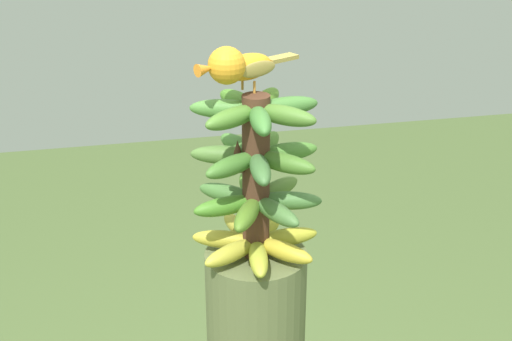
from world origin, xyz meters
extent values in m
cylinder|color=#4C2D1E|center=(0.00, 0.00, 1.44)|extent=(0.05, 0.05, 0.34)
ellipsoid|color=#A9AD34|center=(-0.06, 0.01, 1.30)|extent=(0.14, 0.06, 0.04)
ellipsoid|color=gold|center=(-0.05, -0.04, 1.30)|extent=(0.12, 0.12, 0.04)
ellipsoid|color=gold|center=(0.01, -0.07, 1.30)|extent=(0.05, 0.14, 0.04)
ellipsoid|color=gold|center=(0.05, -0.04, 1.30)|extent=(0.13, 0.10, 0.04)
ellipsoid|color=#AEA236|center=(0.06, 0.02, 1.30)|extent=(0.14, 0.07, 0.04)
ellipsoid|color=gold|center=(0.02, 0.06, 1.30)|extent=(0.08, 0.14, 0.04)
ellipsoid|color=gold|center=(-0.03, 0.06, 1.30)|extent=(0.10, 0.13, 0.04)
ellipsoid|color=#4B7F28|center=(0.06, 0.00, 1.39)|extent=(0.13, 0.04, 0.04)
ellipsoid|color=#447133|center=(0.04, 0.05, 1.39)|extent=(0.11, 0.13, 0.04)
ellipsoid|color=#437B24|center=(-0.01, 0.06, 1.39)|extent=(0.06, 0.14, 0.04)
ellipsoid|color=#507623|center=(-0.06, 0.03, 1.39)|extent=(0.13, 0.09, 0.04)
ellipsoid|color=#456E36|center=(-0.06, -0.03, 1.39)|extent=(0.14, 0.09, 0.04)
ellipsoid|color=#426F34|center=(-0.02, -0.06, 1.39)|extent=(0.07, 0.14, 0.04)
ellipsoid|color=#4D712B|center=(0.04, -0.05, 1.39)|extent=(0.11, 0.13, 0.04)
ellipsoid|color=#45792C|center=(0.01, -0.06, 1.49)|extent=(0.05, 0.14, 0.04)
ellipsoid|color=#4A7929|center=(0.05, -0.03, 1.49)|extent=(0.13, 0.10, 0.04)
ellipsoid|color=#477E33|center=(0.06, 0.02, 1.49)|extent=(0.14, 0.08, 0.04)
ellipsoid|color=#4C7332|center=(0.02, 0.06, 1.49)|extent=(0.08, 0.14, 0.04)
ellipsoid|color=#406F2A|center=(-0.03, 0.05, 1.49)|extent=(0.10, 0.13, 0.04)
ellipsoid|color=#406B37|center=(-0.06, 0.01, 1.49)|extent=(0.14, 0.05, 0.04)
ellipsoid|color=#446E28|center=(-0.04, -0.04, 1.49)|extent=(0.12, 0.12, 0.04)
ellipsoid|color=#497F35|center=(0.02, 0.06, 1.58)|extent=(0.08, 0.14, 0.04)
ellipsoid|color=#4A772B|center=(-0.03, 0.05, 1.58)|extent=(0.10, 0.13, 0.04)
ellipsoid|color=#3D7432|center=(-0.06, 0.01, 1.58)|extent=(0.14, 0.05, 0.04)
ellipsoid|color=#466F29|center=(-0.04, -0.04, 1.58)|extent=(0.12, 0.12, 0.04)
ellipsoid|color=#407330|center=(0.01, -0.06, 1.58)|extent=(0.05, 0.14, 0.04)
ellipsoid|color=#4D7B24|center=(0.05, -0.03, 1.58)|extent=(0.13, 0.10, 0.04)
ellipsoid|color=#467B27|center=(0.06, 0.02, 1.58)|extent=(0.14, 0.08, 0.04)
cone|color=#4C2D1E|center=(0.00, 0.04, 1.49)|extent=(0.04, 0.04, 0.06)
cylinder|color=#C68933|center=(0.04, 0.02, 1.62)|extent=(0.01, 0.00, 0.02)
cylinder|color=#C68933|center=(0.01, 0.00, 1.62)|extent=(0.01, 0.01, 0.02)
ellipsoid|color=orange|center=(0.03, 0.01, 1.66)|extent=(0.09, 0.12, 0.05)
ellipsoid|color=olive|center=(0.05, 0.02, 1.66)|extent=(0.04, 0.08, 0.03)
ellipsoid|color=olive|center=(0.01, -0.01, 1.66)|extent=(0.04, 0.08, 0.03)
cube|color=olive|center=(0.07, -0.06, 1.66)|extent=(0.06, 0.07, 0.01)
sphere|color=orange|center=(0.00, 0.05, 1.67)|extent=(0.07, 0.07, 0.07)
sphere|color=black|center=(-0.02, 0.05, 1.67)|extent=(0.01, 0.01, 0.01)
cone|color=orange|center=(-0.02, 0.09, 1.67)|extent=(0.04, 0.04, 0.02)
camera|label=1|loc=(-1.22, 0.27, 2.00)|focal=49.47mm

